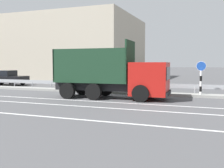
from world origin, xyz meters
TOP-DOWN VIEW (x-y plane):
  - ground_plane at (0.00, 0.00)m, footprint 320.00×320.00m
  - lane_strip_0 at (1.05, -2.82)m, footprint 71.51×0.16m
  - lane_strip_1 at (1.05, -4.75)m, footprint 71.51×0.16m
  - lane_strip_2 at (1.05, -7.78)m, footprint 71.51×0.16m
  - median_island at (0.00, 1.82)m, footprint 39.33×1.10m
  - median_guardrail at (0.00, 2.94)m, footprint 71.51×0.09m
  - dump_truck at (1.99, -0.98)m, footprint 7.75×2.90m
  - median_road_sign at (6.68, 1.82)m, footprint 0.67×0.16m
  - parked_car_3 at (-13.34, 4.99)m, footprint 4.67×2.05m
  - background_building_0 at (-14.46, 20.93)m, footprint 21.13×16.00m

SIDE VIEW (x-z plane):
  - ground_plane at x=0.00m, z-range 0.00..0.00m
  - lane_strip_0 at x=1.05m, z-range 0.00..0.01m
  - lane_strip_1 at x=1.05m, z-range 0.00..0.01m
  - lane_strip_2 at x=1.05m, z-range 0.00..0.01m
  - median_island at x=0.00m, z-range 0.00..0.18m
  - median_guardrail at x=0.00m, z-range 0.18..0.96m
  - parked_car_3 at x=-13.34m, z-range -0.01..1.58m
  - median_road_sign at x=6.68m, z-range 0.04..2.51m
  - dump_truck at x=1.99m, z-range -0.60..3.19m
  - background_building_0 at x=-14.46m, z-range 0.00..9.54m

